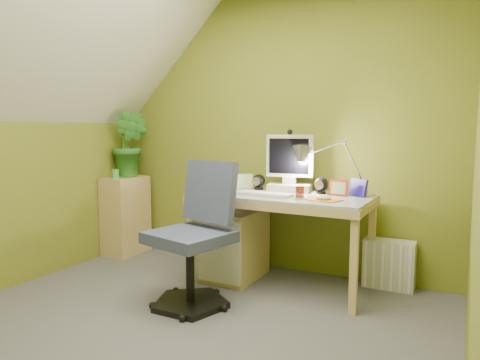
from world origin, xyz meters
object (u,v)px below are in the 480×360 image
at_px(monitor, 290,162).
at_px(potted_plant, 130,144).
at_px(task_chair, 190,234).
at_px(desk, 281,240).
at_px(side_ledge, 126,215).
at_px(desk_lamp, 345,155).
at_px(radiator, 389,264).

relative_size(monitor, potted_plant, 0.75).
distance_m(monitor, task_chair, 1.06).
bearing_deg(desk, side_ledge, 176.30).
xyz_separation_m(monitor, side_ledge, (-1.72, -0.04, -0.59)).
height_order(desk, monitor, monitor).
height_order(monitor, potted_plant, potted_plant).
height_order(side_ledge, potted_plant, potted_plant).
xyz_separation_m(desk, task_chair, (-0.40, -0.68, 0.15)).
bearing_deg(desk_lamp, radiator, 21.50).
xyz_separation_m(desk, side_ledge, (-1.72, 0.14, 0.02)).
relative_size(desk, potted_plant, 2.14).
bearing_deg(side_ledge, potted_plant, 53.63).
bearing_deg(desk_lamp, task_chair, -136.17).
relative_size(desk_lamp, radiator, 1.60).
height_order(desk, potted_plant, potted_plant).
xyz_separation_m(desk_lamp, side_ledge, (-2.17, -0.04, -0.66)).
relative_size(side_ledge, potted_plant, 1.20).
xyz_separation_m(monitor, potted_plant, (-1.68, 0.01, 0.12)).
bearing_deg(potted_plant, radiator, 3.03).
height_order(side_ledge, radiator, side_ledge).
relative_size(desk, desk_lamp, 2.24).
relative_size(task_chair, radiator, 2.71).
distance_m(potted_plant, task_chair, 1.65).
distance_m(desk_lamp, potted_plant, 2.14).
xyz_separation_m(desk, monitor, (0.00, 0.18, 0.61)).
distance_m(desk, task_chair, 0.81).
xyz_separation_m(monitor, desk_lamp, (0.45, 0.00, 0.07)).
xyz_separation_m(monitor, radiator, (0.78, 0.14, -0.78)).
height_order(desk_lamp, task_chair, desk_lamp).
distance_m(desk, potted_plant, 1.84).
relative_size(potted_plant, radiator, 1.68).
xyz_separation_m(potted_plant, radiator, (2.46, 0.13, -0.90)).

